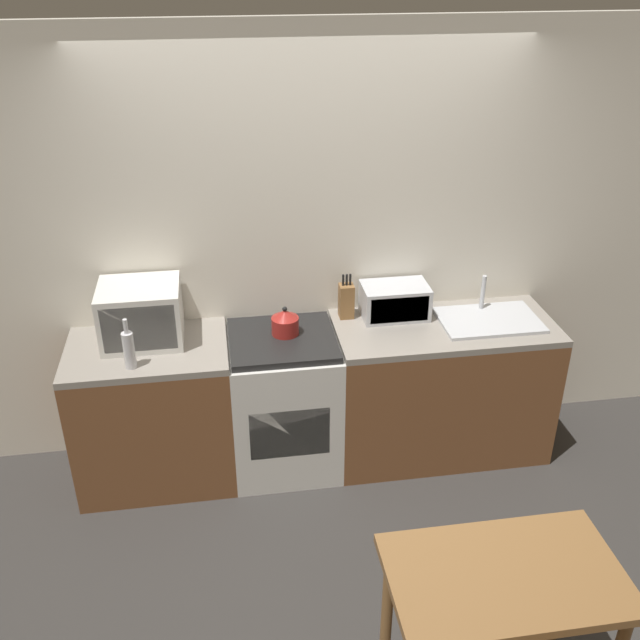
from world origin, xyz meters
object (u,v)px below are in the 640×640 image
Objects in this scene: kettle at (285,322)px; dining_table at (502,594)px; bottle at (129,349)px; microwave at (141,314)px; stove_range at (284,402)px; toaster_oven at (395,301)px.

kettle is 0.19× the size of dining_table.
bottle is at bearing -164.40° from kettle.
microwave is at bearing 128.74° from dining_table.
stove_range is at bearing -118.08° from kettle.
dining_table is at bearing -68.51° from stove_range.
microwave reaches higher than bottle.
microwave reaches higher than stove_range.
microwave is 1.55× the size of bottle.
bottle is (-0.05, -0.30, -0.06)m from microwave.
stove_range is 0.53m from kettle.
bottle is at bearing 134.67° from dining_table.
kettle is (0.02, 0.04, 0.53)m from stove_range.
toaster_oven is 1.94m from dining_table.
microwave is (-0.81, 0.05, 0.09)m from kettle.
kettle is at bearing -170.19° from toaster_oven.
stove_range is at bearing -167.13° from toaster_oven.
microwave is (-0.79, 0.10, 0.62)m from stove_range.
stove_range is at bearing 111.49° from dining_table.
dining_table is at bearing -45.33° from bottle.
stove_range is at bearing -7.01° from microwave.
microwave is 1.50m from toaster_oven.
microwave reaches higher than toaster_oven.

